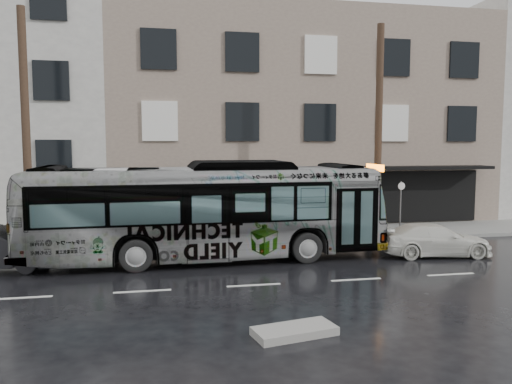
{
  "coord_description": "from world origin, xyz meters",
  "views": [
    {
      "loc": [
        -2.68,
        -16.6,
        4.12
      ],
      "look_at": [
        1.04,
        2.5,
        2.28
      ],
      "focal_mm": 35.0,
      "sensor_mm": 36.0,
      "label": 1
    }
  ],
  "objects_px": {
    "sign_post": "(400,209)",
    "white_sedan": "(435,240)",
    "utility_pole_front": "(379,132)",
    "utility_pole_rear": "(26,131)",
    "bus": "(206,211)"
  },
  "relations": [
    {
      "from": "sign_post",
      "to": "white_sedan",
      "type": "height_order",
      "value": "sign_post"
    },
    {
      "from": "utility_pole_front",
      "to": "white_sedan",
      "type": "bearing_deg",
      "value": -74.91
    },
    {
      "from": "utility_pole_front",
      "to": "sign_post",
      "type": "relative_size",
      "value": 3.75
    },
    {
      "from": "utility_pole_rear",
      "to": "white_sedan",
      "type": "xyz_separation_m",
      "value": [
        14.86,
        -3.2,
        -4.05
      ]
    },
    {
      "from": "utility_pole_front",
      "to": "bus",
      "type": "xyz_separation_m",
      "value": [
        -7.54,
        -2.2,
        -2.88
      ]
    },
    {
      "from": "utility_pole_rear",
      "to": "utility_pole_front",
      "type": "bearing_deg",
      "value": 0.0
    },
    {
      "from": "utility_pole_rear",
      "to": "sign_post",
      "type": "relative_size",
      "value": 3.75
    },
    {
      "from": "white_sedan",
      "to": "bus",
      "type": "bearing_deg",
      "value": 90.7
    },
    {
      "from": "bus",
      "to": "white_sedan",
      "type": "distance_m",
      "value": 8.55
    },
    {
      "from": "utility_pole_rear",
      "to": "sign_post",
      "type": "height_order",
      "value": "utility_pole_rear"
    },
    {
      "from": "utility_pole_front",
      "to": "white_sedan",
      "type": "xyz_separation_m",
      "value": [
        0.86,
        -3.2,
        -4.05
      ]
    },
    {
      "from": "sign_post",
      "to": "bus",
      "type": "height_order",
      "value": "bus"
    },
    {
      "from": "utility_pole_rear",
      "to": "white_sedan",
      "type": "distance_m",
      "value": 15.73
    },
    {
      "from": "bus",
      "to": "sign_post",
      "type": "bearing_deg",
      "value": -77.15
    },
    {
      "from": "utility_pole_rear",
      "to": "sign_post",
      "type": "bearing_deg",
      "value": 0.0
    }
  ]
}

